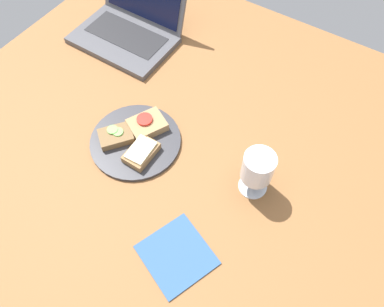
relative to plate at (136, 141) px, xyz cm
name	(u,v)px	position (x,y,z in cm)	size (l,w,h in cm)	color
wooden_table	(169,156)	(9.75, 1.89, -2.03)	(140.00, 140.00, 3.00)	brown
plate	(136,141)	(0.00, 0.00, 0.00)	(25.00, 25.00, 1.05)	#333338
sandwich_with_cheese	(141,152)	(4.38, -2.89, 1.87)	(6.28, 9.37, 2.84)	#937047
sandwich_with_tomato	(147,125)	(0.25, 5.26, 1.88)	(11.26, 12.14, 3.20)	#A88456
sandwich_with_cucumber	(116,136)	(-4.73, -2.32, 1.69)	(10.57, 11.02, 2.67)	brown
wine_glass	(258,169)	(33.61, 5.32, 8.49)	(7.77, 7.77, 13.71)	white
laptop	(129,27)	(-28.04, 33.72, 3.35)	(32.55, 27.40, 20.26)	#4C4C51
napkin	(177,255)	(27.25, -20.04, -0.33)	(15.09, 14.47, 0.40)	#33598C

